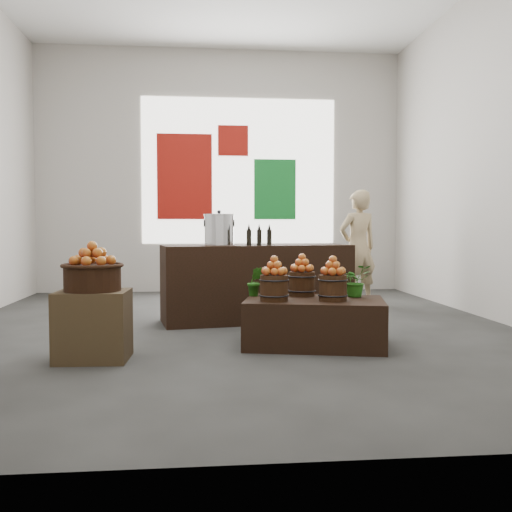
{
  "coord_description": "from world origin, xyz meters",
  "views": [
    {
      "loc": [
        -0.36,
        -6.03,
        1.09
      ],
      "look_at": [
        0.2,
        -0.4,
        0.79
      ],
      "focal_mm": 40.0,
      "sensor_mm": 36.0,
      "label": 1
    }
  ],
  "objects": [
    {
      "name": "display_table",
      "position": [
        0.67,
        -0.99,
        0.21
      ],
      "size": [
        1.37,
        1.01,
        0.43
      ],
      "primitive_type": "cube",
      "rotation": [
        0.0,
        0.0,
        -0.22
      ],
      "color": "black",
      "rests_on": "ground"
    },
    {
      "name": "ground",
      "position": [
        0.0,
        0.0,
        0.0
      ],
      "size": [
        7.0,
        7.0,
        0.0
      ],
      "primitive_type": "plane",
      "color": "#373835",
      "rests_on": "ground"
    },
    {
      "name": "deco_red_upper",
      "position": [
        0.2,
        3.47,
        2.5
      ],
      "size": [
        0.5,
        0.04,
        0.5
      ],
      "primitive_type": "cube",
      "color": "maroon",
      "rests_on": "back_wall"
    },
    {
      "name": "apple_bucket_front_left",
      "position": [
        0.29,
        -1.08,
        0.54
      ],
      "size": [
        0.25,
        0.25,
        0.23
      ],
      "primitive_type": "cylinder",
      "color": "#33190E",
      "rests_on": "display_table"
    },
    {
      "name": "wicker_basket",
      "position": [
        -1.22,
        -1.35,
        0.67
      ],
      "size": [
        0.45,
        0.45,
        0.21
      ],
      "primitive_type": "cylinder",
      "color": "black",
      "rests_on": "crate"
    },
    {
      "name": "apples_in_bucket_front_left",
      "position": [
        0.29,
        -1.08,
        0.74
      ],
      "size": [
        0.19,
        0.19,
        0.17
      ],
      "primitive_type": null,
      "color": "#9C0514",
      "rests_on": "apple_bucket_front_left"
    },
    {
      "name": "apples_in_bucket_front_right",
      "position": [
        0.81,
        -1.12,
        0.74
      ],
      "size": [
        0.19,
        0.19,
        0.17
      ],
      "primitive_type": null,
      "color": "#9C0514",
      "rests_on": "apple_bucket_front_right"
    },
    {
      "name": "herb_garnish_right",
      "position": [
        1.09,
        -0.86,
        0.58
      ],
      "size": [
        0.32,
        0.29,
        0.3
      ],
      "primitive_type": "imported",
      "rotation": [
        0.0,
        0.0,
        0.26
      ],
      "color": "#1C5812",
      "rests_on": "display_table"
    },
    {
      "name": "crate",
      "position": [
        -1.22,
        -1.35,
        0.28
      ],
      "size": [
        0.59,
        0.49,
        0.56
      ],
      "primitive_type": "cube",
      "rotation": [
        0.0,
        0.0,
        -0.05
      ],
      "color": "#4D3C24",
      "rests_on": "ground"
    },
    {
      "name": "stock_pot_left",
      "position": [
        -0.14,
        0.36,
        1.04
      ],
      "size": [
        0.33,
        0.33,
        0.33
      ],
      "primitive_type": "cylinder",
      "color": "silver",
      "rests_on": "counter"
    },
    {
      "name": "shopper",
      "position": [
        1.83,
        1.71,
        0.79
      ],
      "size": [
        0.67,
        0.53,
        1.59
      ],
      "primitive_type": "imported",
      "rotation": [
        0.0,
        0.0,
        3.44
      ],
      "color": "tan",
      "rests_on": "ground"
    },
    {
      "name": "counter",
      "position": [
        0.29,
        0.43,
        0.44
      ],
      "size": [
        2.21,
        1.02,
        0.87
      ],
      "primitive_type": "cube",
      "rotation": [
        0.0,
        0.0,
        0.16
      ],
      "color": "black",
      "rests_on": "ground"
    },
    {
      "name": "apple_bucket_front_right",
      "position": [
        0.81,
        -1.12,
        0.54
      ],
      "size": [
        0.25,
        0.25,
        0.23
      ],
      "primitive_type": "cylinder",
      "color": "#33190E",
      "rests_on": "display_table"
    },
    {
      "name": "deco_green_right",
      "position": [
        0.9,
        3.47,
        1.7
      ],
      "size": [
        0.7,
        0.04,
        1.0
      ],
      "primitive_type": "cube",
      "color": "#117226",
      "rests_on": "back_wall"
    },
    {
      "name": "apples_in_bucket_rear",
      "position": [
        0.6,
        -0.74,
        0.74
      ],
      "size": [
        0.19,
        0.19,
        0.17
      ],
      "primitive_type": null,
      "color": "#9C0514",
      "rests_on": "apple_bucket_rear"
    },
    {
      "name": "back_wall",
      "position": [
        0.0,
        3.5,
        2.0
      ],
      "size": [
        6.0,
        0.04,
        4.0
      ],
      "primitive_type": "cube",
      "color": "#B6B0A8",
      "rests_on": "ground"
    },
    {
      "name": "apple_bucket_rear",
      "position": [
        0.6,
        -0.74,
        0.54
      ],
      "size": [
        0.25,
        0.25,
        0.23
      ],
      "primitive_type": "cylinder",
      "color": "#33190E",
      "rests_on": "display_table"
    },
    {
      "name": "oil_cruets",
      "position": [
        0.32,
        0.22,
        0.99
      ],
      "size": [
        0.24,
        0.1,
        0.24
      ],
      "primitive_type": null,
      "rotation": [
        0.0,
        0.0,
        0.16
      ],
      "color": "black",
      "rests_on": "counter"
    },
    {
      "name": "back_opening",
      "position": [
        0.3,
        3.48,
        2.0
      ],
      "size": [
        3.2,
        0.02,
        2.4
      ],
      "primitive_type": "cube",
      "color": "white",
      "rests_on": "back_wall"
    },
    {
      "name": "deco_red_left",
      "position": [
        -0.6,
        3.47,
        1.9
      ],
      "size": [
        0.9,
        0.04,
        1.4
      ],
      "primitive_type": "cube",
      "color": "maroon",
      "rests_on": "back_wall"
    },
    {
      "name": "herb_garnish_left",
      "position": [
        0.16,
        -0.71,
        0.56
      ],
      "size": [
        0.16,
        0.14,
        0.28
      ],
      "primitive_type": "imported",
      "rotation": [
        0.0,
        0.0,
        -0.09
      ],
      "color": "#1C5812",
      "rests_on": "display_table"
    },
    {
      "name": "apples_in_basket",
      "position": [
        -1.22,
        -1.35,
        0.86
      ],
      "size": [
        0.35,
        0.35,
        0.19
      ],
      "primitive_type": null,
      "color": "#9C0514",
      "rests_on": "wicker_basket"
    }
  ]
}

